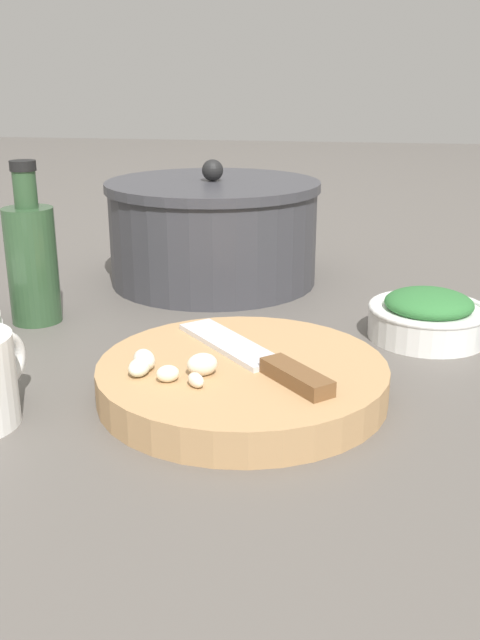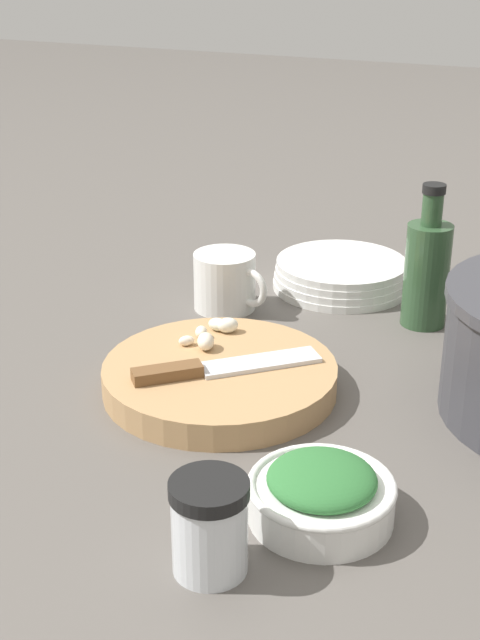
# 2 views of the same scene
# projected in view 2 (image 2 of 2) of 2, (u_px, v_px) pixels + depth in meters

# --- Properties ---
(ground_plane) EXTENTS (5.00, 5.00, 0.00)m
(ground_plane) POSITION_uv_depth(u_px,v_px,m) (252.00, 383.00, 0.98)
(ground_plane) COLOR #56514C
(cutting_board) EXTENTS (0.25, 0.25, 0.03)m
(cutting_board) POSITION_uv_depth(u_px,v_px,m) (220.00, 377.00, 0.96)
(cutting_board) COLOR tan
(cutting_board) RESTS_ON ground_plane
(chef_knife) EXTENTS (0.16, 0.17, 0.01)m
(chef_knife) POSITION_uv_depth(u_px,v_px,m) (216.00, 367.00, 0.94)
(chef_knife) COLOR brown
(chef_knife) RESTS_ON cutting_board
(garlic_cloves) EXTENTS (0.08, 0.05, 0.02)m
(garlic_cloves) POSITION_uv_depth(u_px,v_px,m) (212.00, 332.00, 1.01)
(garlic_cloves) COLOR silver
(garlic_cloves) RESTS_ON cutting_board
(herb_bowl) EXTENTS (0.13, 0.13, 0.05)m
(herb_bowl) POSITION_uv_depth(u_px,v_px,m) (321.00, 493.00, 0.75)
(herb_bowl) COLOR silver
(herb_bowl) RESTS_ON ground_plane
(spice_jar) EXTENTS (0.06, 0.06, 0.08)m
(spice_jar) POSITION_uv_depth(u_px,v_px,m) (210.00, 526.00, 0.68)
(spice_jar) COLOR silver
(spice_jar) RESTS_ON ground_plane
(coffee_mug) EXTENTS (0.08, 0.11, 0.08)m
(coffee_mug) POSITION_uv_depth(u_px,v_px,m) (226.00, 281.00, 1.16)
(coffee_mug) COLOR silver
(coffee_mug) RESTS_ON ground_plane
(plate_stack) EXTENTS (0.19, 0.19, 0.04)m
(plate_stack) POSITION_uv_depth(u_px,v_px,m) (341.00, 274.00, 1.23)
(plate_stack) COLOR silver
(plate_stack) RESTS_ON ground_plane
(oil_bottle) EXTENTS (0.06, 0.06, 0.18)m
(oil_bottle) POSITION_uv_depth(u_px,v_px,m) (427.00, 270.00, 1.10)
(oil_bottle) COLOR #2D4C2D
(oil_bottle) RESTS_ON ground_plane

